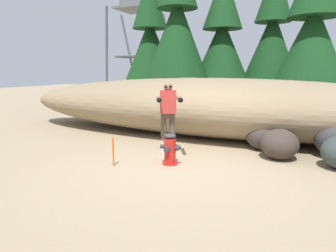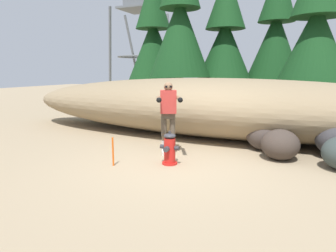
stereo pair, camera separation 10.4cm
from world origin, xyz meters
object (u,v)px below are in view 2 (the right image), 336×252
utility_worker (168,109)px  fire_hydrant (170,149)px  boulder_mid (280,145)px  boulder_large (265,135)px  survey_stake (113,152)px

utility_worker → fire_hydrant: bearing=-0.2°
fire_hydrant → utility_worker: utility_worker is taller
fire_hydrant → boulder_mid: bearing=32.3°
utility_worker → boulder_large: bearing=97.5°
boulder_mid → fire_hydrant: bearing=-147.7°
boulder_large → boulder_mid: (0.40, -0.69, -0.04)m
fire_hydrant → utility_worker: (-0.32, 0.64, 0.75)m
boulder_large → survey_stake: size_ratio=1.63×
boulder_large → boulder_mid: 0.79m
utility_worker → survey_stake: bearing=-56.4°
utility_worker → boulder_mid: size_ratio=1.98×
boulder_large → survey_stake: bearing=-136.2°
utility_worker → survey_stake: utility_worker is taller
boulder_mid → utility_worker: bearing=-164.2°
boulder_mid → survey_stake: size_ratio=1.42×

